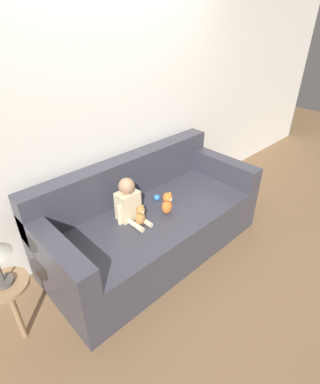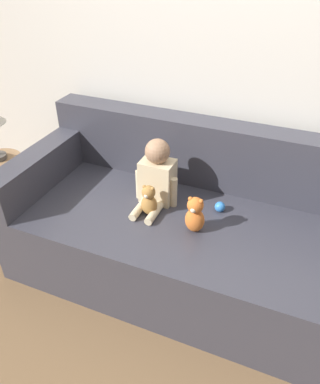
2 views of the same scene
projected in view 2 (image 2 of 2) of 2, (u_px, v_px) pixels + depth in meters
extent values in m
plane|color=brown|center=(186.00, 274.00, 2.41)|extent=(12.00, 12.00, 0.00)
cube|color=silver|center=(229.00, 43.00, 2.09)|extent=(8.00, 0.05, 2.60)
cube|color=#383842|center=(188.00, 247.00, 2.27)|extent=(2.12, 0.95, 0.47)
cube|color=#383842|center=(212.00, 154.00, 2.31)|extent=(2.12, 0.18, 0.42)
cube|color=#383842|center=(45.00, 165.00, 2.38)|extent=(0.16, 0.95, 0.24)
cube|color=beige|center=(158.00, 181.00, 2.20)|extent=(0.19, 0.14, 0.27)
sphere|color=#A37A5B|center=(157.00, 151.00, 2.09)|extent=(0.14, 0.14, 0.14)
cylinder|color=beige|center=(139.00, 209.00, 2.16)|extent=(0.05, 0.18, 0.05)
cylinder|color=beige|center=(154.00, 213.00, 2.13)|extent=(0.05, 0.18, 0.05)
cylinder|color=beige|center=(139.00, 184.00, 2.24)|extent=(0.04, 0.04, 0.19)
cylinder|color=beige|center=(174.00, 192.00, 2.17)|extent=(0.04, 0.04, 0.19)
ellipsoid|color=#AD7A3D|center=(149.00, 205.00, 2.12)|extent=(0.09, 0.08, 0.13)
sphere|color=#AD7A3D|center=(149.00, 192.00, 2.07)|extent=(0.08, 0.08, 0.08)
sphere|color=#AD7A3D|center=(144.00, 187.00, 2.06)|extent=(0.02, 0.02, 0.02)
sphere|color=#AD7A3D|center=(153.00, 189.00, 2.04)|extent=(0.02, 0.02, 0.02)
sphere|color=beige|center=(146.00, 196.00, 2.05)|extent=(0.03, 0.03, 0.03)
ellipsoid|color=orange|center=(195.00, 220.00, 2.00)|extent=(0.11, 0.09, 0.14)
sphere|color=orange|center=(195.00, 205.00, 1.93)|extent=(0.09, 0.09, 0.09)
sphere|color=orange|center=(190.00, 199.00, 1.92)|extent=(0.02, 0.02, 0.02)
sphere|color=orange|center=(201.00, 201.00, 1.91)|extent=(0.02, 0.02, 0.02)
sphere|color=beige|center=(193.00, 210.00, 1.91)|extent=(0.03, 0.03, 0.03)
sphere|color=#337FDB|center=(220.00, 207.00, 2.16)|extent=(0.06, 0.06, 0.06)
cylinder|color=#93704C|center=(8.00, 195.00, 2.66)|extent=(0.04, 0.04, 0.54)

